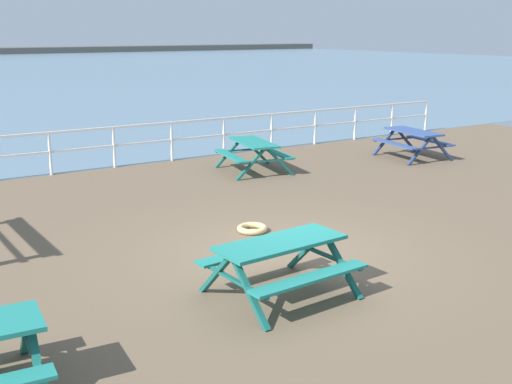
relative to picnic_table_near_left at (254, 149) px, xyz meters
name	(u,v)px	position (x,y,z in m)	size (l,w,h in m)	color
ground_plane	(282,258)	(-2.83, -5.40, -0.68)	(30.00, 24.00, 0.20)	brown
seaward_railing	(113,140)	(-2.83, 2.35, 0.15)	(23.07, 0.07, 1.08)	white
picnic_table_near_left	(254,149)	(0.00, 0.00, 0.00)	(1.80, 2.03, 0.80)	#1E7A70
picnic_table_near_right	(413,137)	(4.70, -0.89, 0.00)	(1.73, 1.97, 0.80)	#334C84
picnic_table_seaward	(280,254)	(-3.81, -6.78, 0.00)	(1.90, 1.65, 0.80)	#1E7A70
rope_coil	(252,229)	(-2.65, -4.20, -0.53)	(0.55, 0.55, 0.11)	tan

